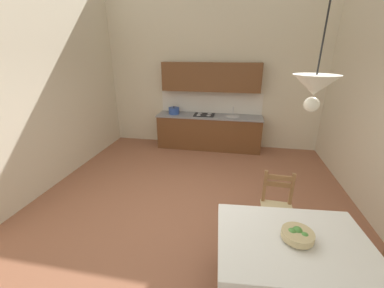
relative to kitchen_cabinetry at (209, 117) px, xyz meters
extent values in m
cube|color=#935B42|center=(0.04, -3.00, -0.91)|extent=(6.12, 7.14, 0.10)
cube|color=beige|center=(0.04, 0.33, 1.26)|extent=(6.12, 0.12, 4.24)
cube|color=beige|center=(-2.78, -3.00, 1.26)|extent=(0.12, 7.14, 4.24)
cube|color=brown|center=(0.01, -0.04, -0.43)|extent=(2.68, 0.60, 0.86)
cube|color=gray|center=(0.01, -0.05, 0.02)|extent=(2.71, 0.63, 0.04)
cube|color=silver|center=(0.01, 0.26, 0.32)|extent=(2.68, 0.01, 0.55)
cube|color=brown|center=(0.01, 0.09, 0.99)|extent=(2.46, 0.34, 0.70)
cube|color=black|center=(0.01, -0.31, -0.81)|extent=(2.64, 0.02, 0.09)
cylinder|color=silver|center=(0.61, -0.04, 0.04)|extent=(0.34, 0.34, 0.02)
cylinder|color=silver|center=(0.61, 0.10, 0.15)|extent=(0.02, 0.02, 0.22)
cube|color=black|center=(-0.13, -0.04, 0.05)|extent=(0.52, 0.42, 0.01)
cylinder|color=silver|center=(-0.26, -0.14, 0.06)|extent=(0.11, 0.11, 0.01)
cylinder|color=silver|center=(0.00, -0.14, 0.06)|extent=(0.11, 0.11, 0.01)
cylinder|color=silver|center=(-0.26, 0.06, 0.06)|extent=(0.11, 0.11, 0.01)
cylinder|color=silver|center=(0.00, 0.06, 0.06)|extent=(0.11, 0.11, 0.01)
cylinder|color=#2D4C9E|center=(-0.93, -0.06, 0.12)|extent=(0.28, 0.28, 0.15)
cylinder|color=#2D4C9E|center=(-0.93, -0.06, 0.20)|extent=(0.29, 0.29, 0.02)
sphere|color=black|center=(-0.93, -0.06, 0.23)|extent=(0.04, 0.04, 0.04)
cube|color=brown|center=(1.32, -4.13, -0.12)|extent=(1.46, 1.09, 0.02)
cube|color=brown|center=(0.65, -3.75, -0.49)|extent=(0.08, 0.08, 0.73)
cube|color=brown|center=(1.92, -3.65, -0.49)|extent=(0.08, 0.08, 0.73)
cube|color=white|center=(1.32, -4.13, -0.10)|extent=(1.53, 1.15, 0.00)
cube|color=white|center=(1.28, -3.61, -0.17)|extent=(1.45, 0.12, 0.12)
cube|color=white|center=(0.59, -4.18, -0.17)|extent=(0.09, 1.04, 0.12)
cube|color=white|center=(2.04, -4.07, -0.17)|extent=(0.09, 1.04, 0.12)
cube|color=#D1BC89|center=(1.32, -3.22, -0.43)|extent=(0.44, 0.44, 0.04)
cube|color=#996B42|center=(1.49, -3.41, -0.65)|extent=(0.05, 0.05, 0.41)
cube|color=#996B42|center=(1.13, -3.39, -0.65)|extent=(0.05, 0.05, 0.41)
cube|color=#996B42|center=(1.50, -3.05, -0.39)|extent=(0.05, 0.05, 0.93)
cube|color=#996B42|center=(1.14, -3.03, -0.39)|extent=(0.05, 0.05, 0.93)
cube|color=#996B42|center=(1.32, -3.04, -0.01)|extent=(0.32, 0.04, 0.07)
cube|color=#996B42|center=(1.32, -3.04, -0.12)|extent=(0.32, 0.04, 0.07)
cylinder|color=tan|center=(1.34, -4.11, -0.09)|extent=(0.17, 0.17, 0.02)
cylinder|color=tan|center=(1.34, -4.11, -0.04)|extent=(0.30, 0.30, 0.07)
sphere|color=#4C8E3D|center=(1.29, -4.10, -0.03)|extent=(0.09, 0.09, 0.09)
sphere|color=#4C8E3D|center=(1.39, -4.13, -0.04)|extent=(0.08, 0.08, 0.08)
sphere|color=#4C8E3D|center=(1.34, -4.08, -0.03)|extent=(0.10, 0.10, 0.10)
cylinder|color=black|center=(1.22, -4.23, 1.70)|extent=(0.01, 0.01, 0.57)
cone|color=silver|center=(1.22, -4.23, 1.37)|extent=(0.32, 0.32, 0.14)
sphere|color=white|center=(1.22, -4.23, 1.23)|extent=(0.11, 0.11, 0.11)
camera|label=1|loc=(0.68, -6.09, 1.60)|focal=22.46mm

